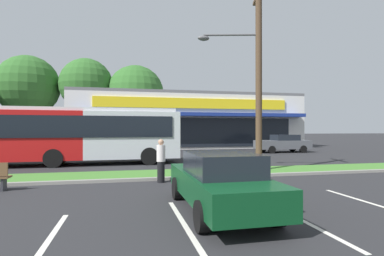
% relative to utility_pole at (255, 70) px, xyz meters
% --- Properties ---
extents(grass_median, '(56.00, 2.20, 0.12)m').
position_rel_utility_pole_xyz_m(grass_median, '(-4.78, 0.14, -4.79)').
color(grass_median, '#427A2D').
rests_on(grass_median, ground_plane).
extents(curb_lip, '(56.00, 0.24, 0.12)m').
position_rel_utility_pole_xyz_m(curb_lip, '(-4.78, -1.08, -4.79)').
color(curb_lip, gray).
rests_on(curb_lip, ground_plane).
extents(parking_stripe_1, '(0.12, 4.80, 0.01)m').
position_rel_utility_pole_xyz_m(parking_stripe_1, '(-4.74, -7.17, -4.84)').
color(parking_stripe_1, silver).
rests_on(parking_stripe_1, ground_plane).
extents(parking_stripe_2, '(0.12, 4.80, 0.01)m').
position_rel_utility_pole_xyz_m(parking_stripe_2, '(-2.10, -6.52, -4.84)').
color(parking_stripe_2, silver).
rests_on(parking_stripe_2, ground_plane).
extents(storefront_building, '(24.67, 14.55, 5.95)m').
position_rel_utility_pole_xyz_m(storefront_building, '(0.91, 22.74, -1.87)').
color(storefront_building, silver).
rests_on(storefront_building, ground_plane).
extents(tree_left, '(8.13, 8.13, 11.91)m').
position_rel_utility_pole_xyz_m(tree_left, '(-18.68, 30.96, 2.99)').
color(tree_left, '#473323').
rests_on(tree_left, ground_plane).
extents(tree_mid_left, '(7.07, 7.07, 11.63)m').
position_rel_utility_pole_xyz_m(tree_mid_left, '(-11.11, 29.78, 3.23)').
color(tree_mid_left, '#473323').
rests_on(tree_mid_left, ground_plane).
extents(tree_mid, '(7.84, 7.84, 10.88)m').
position_rel_utility_pole_xyz_m(tree_mid, '(-4.53, 29.25, 2.11)').
color(tree_mid, '#473323').
rests_on(tree_mid, ground_plane).
extents(utility_pole, '(3.16, 2.36, 9.02)m').
position_rel_utility_pole_xyz_m(utility_pole, '(0.00, 0.00, 0.00)').
color(utility_pole, '#4C3826').
rests_on(utility_pole, ground_plane).
extents(city_bus, '(12.02, 2.85, 3.25)m').
position_rel_utility_pole_xyz_m(city_bus, '(-8.81, 5.23, -3.08)').
color(city_bus, '#B71414').
rests_on(city_bus, ground_plane).
extents(car_1, '(1.86, 4.63, 1.47)m').
position_rel_utility_pole_xyz_m(car_1, '(-3.68, -5.91, -4.09)').
color(car_1, '#0C3F1E').
rests_on(car_1, ground_plane).
extents(car_2, '(4.75, 1.91, 1.56)m').
position_rel_utility_pole_xyz_m(car_2, '(7.60, 10.87, -4.05)').
color(car_2, '#515459').
rests_on(car_2, ground_plane).
extents(pedestrian_near_bench, '(0.34, 0.34, 1.66)m').
position_rel_utility_pole_xyz_m(pedestrian_near_bench, '(-4.63, -1.57, -4.01)').
color(pedestrian_near_bench, black).
rests_on(pedestrian_near_bench, ground_plane).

